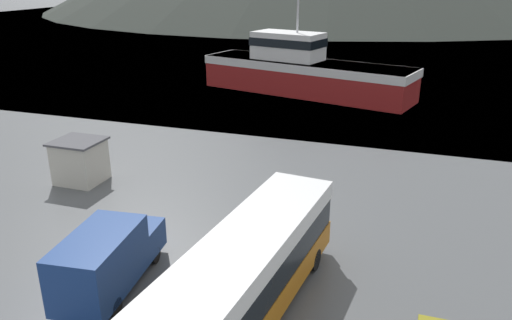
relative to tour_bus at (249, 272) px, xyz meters
The scene contains 6 objects.
water_surface 139.49m from the tour_bus, 90.31° to the left, with size 240.00×240.00×0.00m, color #3D5160.
tour_bus is the anchor object (origin of this frame).
delivery_van 5.54m from the tour_bus, behind, with size 2.68×5.83×2.52m.
fishing_boat 34.81m from the tour_bus, 100.45° to the left, with size 21.75×10.32×12.61m.
dock_kiosk 15.49m from the tour_bus, 147.33° to the left, with size 2.63×2.45×2.47m.
small_boat 42.13m from the tour_bus, 97.05° to the left, with size 5.78×4.70×0.89m.
Camera 1 is at (5.51, -7.48, 11.21)m, focal length 35.00 mm.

